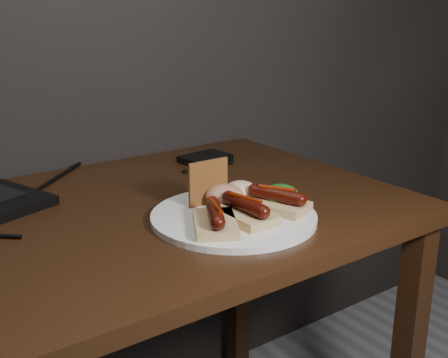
% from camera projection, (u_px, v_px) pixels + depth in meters
% --- Properties ---
extents(desk, '(1.40, 0.70, 0.75)m').
position_uv_depth(desk, '(49.00, 278.00, 0.99)').
color(desk, '#361D0D').
rests_on(desk, ground).
extents(hard_drive, '(0.13, 0.09, 0.02)m').
position_uv_depth(hard_drive, '(205.00, 158.00, 1.39)').
color(hard_drive, black).
rests_on(hard_drive, desk).
extents(plate, '(0.39, 0.39, 0.01)m').
position_uv_depth(plate, '(234.00, 217.00, 1.02)').
color(plate, white).
rests_on(plate, desk).
extents(bread_sausage_left, '(0.12, 0.13, 0.04)m').
position_uv_depth(bread_sausage_left, '(215.00, 219.00, 0.94)').
color(bread_sausage_left, '#E3C585').
rests_on(bread_sausage_left, plate).
extents(bread_sausage_center, '(0.07, 0.12, 0.04)m').
position_uv_depth(bread_sausage_center, '(245.00, 211.00, 0.98)').
color(bread_sausage_center, '#E3C585').
rests_on(bread_sausage_center, plate).
extents(bread_sausage_right, '(0.11, 0.13, 0.04)m').
position_uv_depth(bread_sausage_right, '(277.00, 201.00, 1.03)').
color(bread_sausage_right, '#E3C585').
rests_on(bread_sausage_right, plate).
extents(crispbread, '(0.08, 0.01, 0.08)m').
position_uv_depth(crispbread, '(208.00, 182.00, 1.05)').
color(crispbread, '#9E5B2B').
rests_on(crispbread, plate).
extents(salad_greens, '(0.07, 0.07, 0.04)m').
position_uv_depth(salad_greens, '(281.00, 195.00, 1.05)').
color(salad_greens, '#104F0F').
rests_on(salad_greens, plate).
extents(salsa_mound, '(0.07, 0.07, 0.04)m').
position_uv_depth(salsa_mound, '(225.00, 195.00, 1.05)').
color(salsa_mound, '#A11B10').
rests_on(salsa_mound, plate).
extents(coleslaw_mound, '(0.06, 0.06, 0.04)m').
position_uv_depth(coleslaw_mound, '(240.00, 190.00, 1.09)').
color(coleslaw_mound, white).
rests_on(coleslaw_mound, plate).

